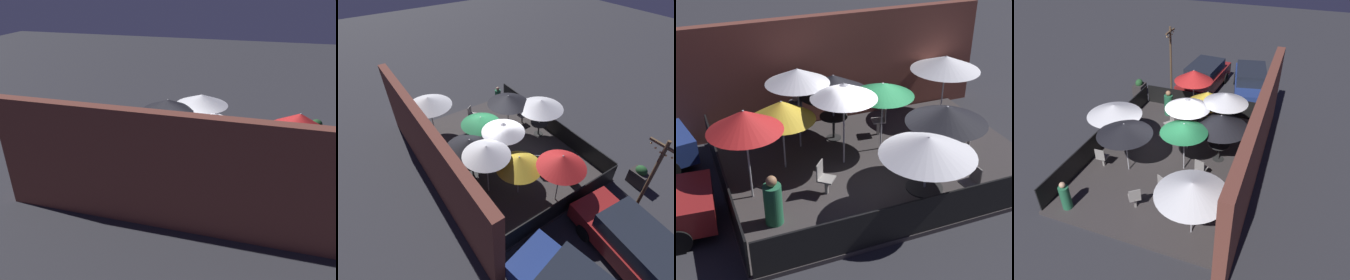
{
  "view_description": "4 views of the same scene",
  "coord_description": "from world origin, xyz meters",
  "views": [
    {
      "loc": [
        -1.98,
        10.79,
        6.67
      ],
      "look_at": [
        0.78,
        0.4,
        1.33
      ],
      "focal_mm": 35.0,
      "sensor_mm": 36.0,
      "label": 1
    },
    {
      "loc": [
        -8.08,
        5.15,
        8.9
      ],
      "look_at": [
        -0.53,
        0.01,
        1.23
      ],
      "focal_mm": 28.0,
      "sensor_mm": 36.0,
      "label": 2
    },
    {
      "loc": [
        -5.14,
        -10.23,
        7.23
      ],
      "look_at": [
        -0.98,
        0.17,
        0.99
      ],
      "focal_mm": 50.0,
      "sensor_mm": 36.0,
      "label": 3
    },
    {
      "loc": [
        10.01,
        4.2,
        8.53
      ],
      "look_at": [
        -0.1,
        0.45,
        1.09
      ],
      "focal_mm": 35.0,
      "sensor_mm": 36.0,
      "label": 4
    }
  ],
  "objects": [
    {
      "name": "patron_2",
      "position": [
        -1.57,
        2.8,
        0.66
      ],
      "size": [
        0.5,
        0.5,
        1.23
      ],
      "rotation": [
        0.0,
        0.0,
        2.96
      ],
      "color": "#333338",
      "rests_on": "patio_deck"
    },
    {
      "name": "patio_chair_2",
      "position": [
        3.04,
        -0.1,
        0.63
      ],
      "size": [
        0.56,
        0.56,
        0.93
      ],
      "rotation": [
        0.0,
        0.0,
        -2.48
      ],
      "color": "gray",
      "rests_on": "patio_deck"
    },
    {
      "name": "patio_deck",
      "position": [
        0.0,
        0.0,
        0.06
      ],
      "size": [
        8.76,
        6.29,
        0.12
      ],
      "color": "#383333",
      "rests_on": "ground_plane"
    },
    {
      "name": "building_wall",
      "position": [
        0.0,
        3.38,
        1.81
      ],
      "size": [
        10.36,
        0.36,
        3.62
      ],
      "color": "brown",
      "rests_on": "ground_plane"
    },
    {
      "name": "patio_umbrella_6",
      "position": [
        3.36,
        2.04,
        2.0
      ],
      "size": [
        2.29,
        2.29,
        2.12
      ],
      "color": "#B2B2B7",
      "rests_on": "patio_deck"
    },
    {
      "name": "patio_umbrella_2",
      "position": [
        -0.89,
        0.4,
        2.34
      ],
      "size": [
        1.83,
        1.83,
        2.44
      ],
      "color": "#B2B2B7",
      "rests_on": "patio_deck"
    },
    {
      "name": "patron_0",
      "position": [
        3.82,
        -2.34,
        0.62
      ],
      "size": [
        0.43,
        0.43,
        1.13
      ],
      "rotation": [
        0.0,
        0.0,
        1.29
      ],
      "color": "#236642",
      "rests_on": "patio_deck"
    },
    {
      "name": "planter_box",
      "position": [
        -4.98,
        -3.92,
        0.45
      ],
      "size": [
        0.76,
        0.53,
        1.0
      ],
      "color": "#332D2D",
      "rests_on": "ground_plane"
    },
    {
      "name": "patio_chair_4",
      "position": [
        -1.92,
        -0.81,
        0.61
      ],
      "size": [
        0.56,
        0.56,
        0.9
      ],
      "rotation": [
        0.0,
        0.0,
        -0.7
      ],
      "color": "gray",
      "rests_on": "patio_deck"
    },
    {
      "name": "patio_chair_3",
      "position": [
        0.81,
        1.54,
        0.65
      ],
      "size": [
        0.48,
        0.48,
        0.95
      ],
      "rotation": [
        0.0,
        0.0,
        2.93
      ],
      "color": "gray",
      "rests_on": "patio_deck"
    },
    {
      "name": "patio_umbrella_5",
      "position": [
        -3.68,
        -0.29,
        2.29
      ],
      "size": [
        1.84,
        1.84,
        2.44
      ],
      "color": "#B2B2B7",
      "rests_on": "patio_deck"
    },
    {
      "name": "patio_umbrella_8",
      "position": [
        -2.52,
        0.77,
        1.89
      ],
      "size": [
        1.82,
        1.82,
        2.04
      ],
      "color": "#B2B2B7",
      "rests_on": "patio_deck"
    },
    {
      "name": "ground_plane",
      "position": [
        0.0,
        0.0,
        0.0
      ],
      "size": [
        60.0,
        60.0,
        0.0
      ],
      "primitive_type": "plane",
      "color": "#2D2D33"
    },
    {
      "name": "patio_chair_0",
      "position": [
        1.45,
        -2.37,
        0.61
      ],
      "size": [
        0.42,
        0.42,
        0.9
      ],
      "rotation": [
        0.0,
        0.0,
        -3.09
      ],
      "color": "gray",
      "rests_on": "patio_deck"
    },
    {
      "name": "dining_table_0",
      "position": [
        0.03,
        -2.45,
        0.71
      ],
      "size": [
        0.88,
        0.88,
        0.74
      ],
      "color": "black",
      "rests_on": "patio_deck"
    },
    {
      "name": "dining_table_1",
      "position": [
        -0.64,
        1.86,
        0.73
      ],
      "size": [
        0.86,
        0.86,
        0.77
      ],
      "color": "black",
      "rests_on": "patio_deck"
    },
    {
      "name": "patio_umbrella_7",
      "position": [
        0.43,
        0.73,
        2.05
      ],
      "size": [
        1.81,
        1.81,
        2.12
      ],
      "color": "#B2B2B7",
      "rests_on": "patio_deck"
    },
    {
      "name": "patron_1",
      "position": [
        -3.41,
        -1.5,
        0.69
      ],
      "size": [
        0.53,
        0.53,
        1.3
      ],
      "rotation": [
        0.0,
        0.0,
        4.99
      ],
      "color": "#236642",
      "rests_on": "patio_deck"
    },
    {
      "name": "patio_umbrella_0",
      "position": [
        0.03,
        -2.45,
        1.98
      ],
      "size": [
        2.26,
        2.26,
        2.09
      ],
      "color": "#B2B2B7",
      "rests_on": "patio_deck"
    },
    {
      "name": "patio_umbrella_4",
      "position": [
        1.24,
        -1.32,
        2.04
      ],
      "size": [
        2.11,
        2.11,
        2.14
      ],
      "color": "#B2B2B7",
      "rests_on": "patio_deck"
    },
    {
      "name": "patio_umbrella_1",
      "position": [
        -0.64,
        1.86,
        1.95
      ],
      "size": [
        2.22,
        2.22,
        2.1
      ],
      "color": "#B2B2B7",
      "rests_on": "patio_deck"
    },
    {
      "name": "fence_front",
      "position": [
        0.0,
        -3.1,
        0.59
      ],
      "size": [
        8.56,
        0.05,
        0.95
      ],
      "color": "black",
      "rests_on": "patio_deck"
    },
    {
      "name": "patio_umbrella_3",
      "position": [
        -1.77,
        1.74,
        2.4
      ],
      "size": [
        1.86,
        1.86,
        2.5
      ],
      "color": "#B2B2B7",
      "rests_on": "patio_deck"
    },
    {
      "name": "fence_side_left",
      "position": [
        -4.33,
        0.0,
        0.59
      ],
      "size": [
        0.05,
        6.09,
        0.95
      ],
      "color": "black",
      "rests_on": "patio_deck"
    },
    {
      "name": "patio_chair_1",
      "position": [
        2.09,
        0.58,
        0.62
      ],
      "size": [
        0.53,
        0.53,
        0.92
      ],
      "rotation": [
        0.0,
        0.0,
        2.71
      ],
      "color": "gray",
      "rests_on": "patio_deck"
    }
  ]
}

